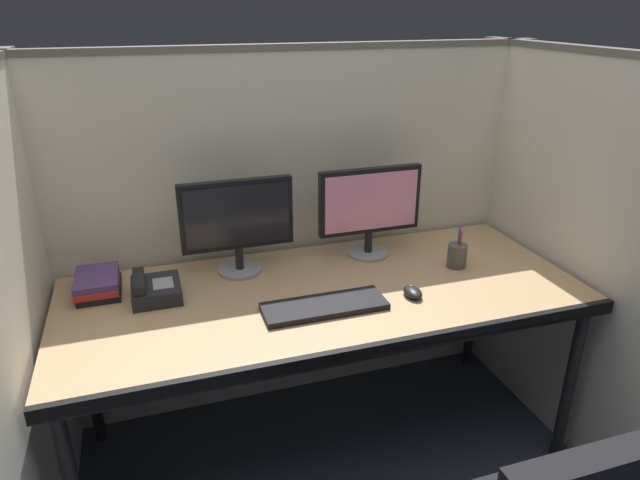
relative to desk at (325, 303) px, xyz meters
The scene contains 11 objects.
cubicle_partition_rear 0.47m from the desk, 90.00° to the left, with size 2.21×0.06×1.57m.
cubicle_partition_left 1.00m from the desk, behind, with size 0.06×1.41×1.57m.
cubicle_partition_right 1.00m from the desk, ahead, with size 0.06×1.41×1.57m.
desk is the anchor object (origin of this frame).
monitor_left 0.46m from the desk, 135.70° to the left, with size 0.43×0.17×0.37m.
monitor_right 0.46m from the desk, 42.97° to the left, with size 0.43×0.17×0.37m.
keyboard_main 0.14m from the desk, 109.58° to the right, with size 0.43×0.15×0.02m, color black.
computer_mouse 0.32m from the desk, 24.42° to the right, with size 0.06×0.10×0.04m.
pen_cup 0.58m from the desk, ahead, with size 0.08×0.08×0.17m.
book_stack 0.83m from the desk, 162.53° to the left, with size 0.15×0.22×0.07m.
desk_phone 0.62m from the desk, 166.44° to the left, with size 0.17×0.19×0.09m.
Camera 1 is at (-0.58, -1.44, 1.71)m, focal length 31.47 mm.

